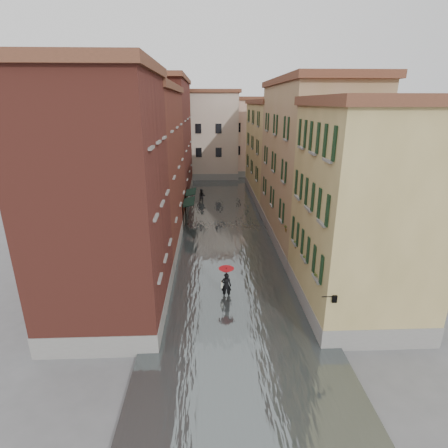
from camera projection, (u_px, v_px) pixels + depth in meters
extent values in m
plane|color=#59595B|center=(233.00, 291.00, 22.79)|extent=(120.00, 120.00, 0.00)
cube|color=#4D5555|center=(224.00, 224.00, 35.02)|extent=(10.00, 60.00, 0.20)
cube|color=maroon|center=(104.00, 205.00, 18.49)|extent=(6.00, 8.00, 13.00)
cube|color=brown|center=(142.00, 171.00, 28.95)|extent=(6.00, 14.00, 12.50)
cube|color=maroon|center=(164.00, 143.00, 42.85)|extent=(6.00, 16.00, 14.00)
cube|color=#99884F|center=(362.00, 216.00, 19.29)|extent=(6.00, 8.00, 11.50)
cube|color=#A07F61|center=(309.00, 167.00, 29.41)|extent=(6.00, 14.00, 13.00)
cube|color=#99884F|center=(276.00, 152.00, 43.81)|extent=(6.00, 16.00, 11.50)
cube|color=#BEAD97|center=(199.00, 136.00, 56.38)|extent=(12.00, 9.00, 13.00)
cube|color=#CDA790|center=(253.00, 138.00, 58.78)|extent=(10.00, 9.00, 12.00)
cube|color=black|center=(189.00, 202.00, 33.86)|extent=(1.09, 3.13, 0.31)
cylinder|color=black|center=(183.00, 218.00, 32.74)|extent=(0.06, 0.06, 2.80)
cylinder|color=black|center=(185.00, 209.00, 35.69)|extent=(0.06, 0.06, 2.80)
cube|color=black|center=(191.00, 192.00, 37.54)|extent=(1.09, 2.95, 0.31)
cylinder|color=black|center=(186.00, 206.00, 36.51)|extent=(0.06, 0.06, 2.80)
cylinder|color=black|center=(187.00, 199.00, 39.30)|extent=(0.06, 0.06, 2.80)
cylinder|color=black|center=(328.00, 297.00, 16.27)|extent=(0.60, 0.05, 0.05)
cube|color=black|center=(334.00, 298.00, 16.32)|extent=(0.22, 0.22, 0.35)
cube|color=beige|center=(334.00, 298.00, 16.32)|extent=(0.14, 0.14, 0.24)
cube|color=brown|center=(319.00, 278.00, 17.90)|extent=(0.22, 0.85, 0.18)
imported|color=#265926|center=(319.00, 271.00, 17.76)|extent=(0.59, 0.51, 0.66)
cube|color=brown|center=(307.00, 260.00, 19.98)|extent=(0.22, 0.85, 0.18)
imported|color=#265926|center=(308.00, 253.00, 19.84)|extent=(0.59, 0.51, 0.66)
cube|color=brown|center=(298.00, 244.00, 22.12)|extent=(0.22, 0.85, 0.18)
imported|color=#265926|center=(298.00, 238.00, 21.98)|extent=(0.59, 0.51, 0.66)
cube|color=brown|center=(288.00, 229.00, 24.83)|extent=(0.22, 0.85, 0.18)
imported|color=#265926|center=(288.00, 223.00, 24.70)|extent=(0.59, 0.51, 0.66)
imported|color=black|center=(226.00, 286.00, 21.74)|extent=(0.65, 0.45, 1.73)
cube|color=beige|center=(222.00, 284.00, 21.75)|extent=(0.08, 0.30, 0.38)
cylinder|color=black|center=(226.00, 279.00, 21.58)|extent=(0.02, 0.02, 1.00)
cone|color=#A60B11|center=(226.00, 270.00, 21.39)|extent=(0.98, 0.98, 0.28)
imported|color=black|center=(202.00, 197.00, 42.25)|extent=(0.92, 0.74, 1.78)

